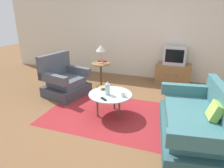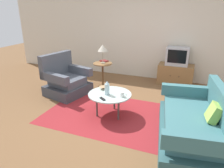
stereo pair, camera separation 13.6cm
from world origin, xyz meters
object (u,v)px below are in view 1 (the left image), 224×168
object	(u,v)px
bowl	(103,88)
armchair	(64,82)
tv_remote_dark	(104,99)
mug	(123,94)
table_lamp	(101,48)
couch	(197,124)
side_table	(101,70)
vase	(108,88)
book	(102,61)
tv_stand	(173,74)
television	(175,56)
coffee_table	(110,95)

from	to	relation	value
bowl	armchair	bearing A→B (deg)	160.20
tv_remote_dark	mug	bearing A→B (deg)	-105.32
table_lamp	mug	distance (m)	1.81
couch	side_table	xyz separation A→B (m)	(-2.32, 1.68, 0.18)
table_lamp	vase	world-z (taller)	table_lamp
armchair	book	distance (m)	1.16
tv_stand	armchair	bearing A→B (deg)	-145.63
couch	mug	bearing A→B (deg)	69.83
armchair	mug	bearing A→B (deg)	82.06
mug	tv_remote_dark	xyz separation A→B (m)	(-0.30, -0.23, -0.04)
television	book	world-z (taller)	television
armchair	book	size ratio (longest dim) A/B	4.43
mug	book	size ratio (longest dim) A/B	0.49
side_table	television	bearing A→B (deg)	26.89
television	coffee_table	bearing A→B (deg)	-114.09
bowl	couch	bearing A→B (deg)	-15.39
armchair	tv_stand	bearing A→B (deg)	137.71
couch	side_table	bearing A→B (deg)	45.50
couch	television	size ratio (longest dim) A/B	3.32
armchair	bowl	world-z (taller)	armchair
tv_stand	table_lamp	world-z (taller)	table_lamp
armchair	table_lamp	distance (m)	1.22
side_table	mug	xyz separation A→B (m)	(1.03, -1.41, 0.03)
vase	side_table	bearing A→B (deg)	117.01
armchair	coffee_table	bearing A→B (deg)	80.05
table_lamp	mug	size ratio (longest dim) A/B	3.96
coffee_table	book	bearing A→B (deg)	117.25
couch	table_lamp	size ratio (longest dim) A/B	4.03
bowl	mug	bearing A→B (deg)	-24.75
tv_stand	tv_remote_dark	size ratio (longest dim) A/B	6.40
mug	vase	bearing A→B (deg)	-179.90
coffee_table	book	world-z (taller)	book
television	table_lamp	bearing A→B (deg)	-152.81
tv_stand	vase	world-z (taller)	vase
vase	book	world-z (taller)	vase
couch	bowl	size ratio (longest dim) A/B	11.72
television	mug	size ratio (longest dim) A/B	4.81
mug	tv_remote_dark	bearing A→B (deg)	-141.84
tv_stand	table_lamp	distance (m)	2.11
table_lamp	book	xyz separation A→B (m)	(-0.05, 0.18, -0.37)
side_table	tv_remote_dark	xyz separation A→B (m)	(0.73, -1.65, -0.00)
tv_stand	bowl	size ratio (longest dim) A/B	5.60
coffee_table	tv_remote_dark	xyz separation A→B (m)	(-0.03, -0.28, 0.05)
tv_stand	vase	xyz separation A→B (m)	(-1.04, -2.30, 0.30)
vase	mug	size ratio (longest dim) A/B	2.23
armchair	coffee_table	xyz separation A→B (m)	(1.40, -0.60, 0.09)
couch	tv_stand	size ratio (longest dim) A/B	2.09
mug	book	xyz separation A→B (m)	(-1.06, 1.58, 0.16)
tv_remote_dark	armchair	bearing A→B (deg)	3.73
mug	bowl	distance (m)	0.54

